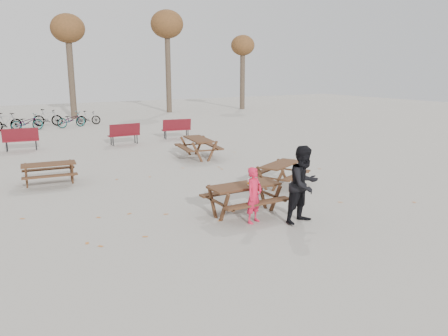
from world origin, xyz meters
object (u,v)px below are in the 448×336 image
picnic_table_east (280,175)px  picnic_table_far (199,148)px  child (254,195)px  adult (304,185)px  main_picnic_table (244,192)px  food_tray (256,183)px  soda_bottle (249,182)px  picnic_table_north (49,174)px

picnic_table_east → picnic_table_far: (-0.21, 5.19, 0.05)m
child → adult: (1.02, -0.58, 0.26)m
picnic_table_east → picnic_table_far: size_ratio=0.87×
main_picnic_table → food_tray: (0.28, -0.09, 0.21)m
food_tray → soda_bottle: soda_bottle is taller
main_picnic_table → food_tray: food_tray is taller
picnic_table_north → picnic_table_east: bearing=-24.7°
child → picnic_table_north: bearing=98.9°
soda_bottle → adult: adult is taller
main_picnic_table → soda_bottle: bearing=-65.0°
food_tray → soda_bottle: 0.24m
adult → main_picnic_table: bearing=117.1°
main_picnic_table → picnic_table_far: bearing=71.9°
food_tray → child: (-0.41, -0.53, -0.12)m
food_tray → soda_bottle: bearing=-172.9°
soda_bottle → main_picnic_table: bearing=115.0°
picnic_table_north → picnic_table_far: 6.17m
soda_bottle → picnic_table_far: soda_bottle is taller
main_picnic_table → picnic_table_north: main_picnic_table is taller
soda_bottle → child: child is taller
soda_bottle → picnic_table_north: soda_bottle is taller
food_tray → picnic_table_east: size_ratio=0.11×
picnic_table_east → picnic_table_far: picnic_table_far is taller
child → picnic_table_north: 7.13m
soda_bottle → picnic_table_far: bearing=72.5°
adult → picnic_table_far: adult is taller
food_tray → picnic_table_north: (-4.02, 5.61, -0.45)m
soda_bottle → picnic_table_north: size_ratio=0.11×
soda_bottle → food_tray: bearing=7.1°
food_tray → adult: adult is taller
soda_bottle → picnic_table_east: 3.10m
child → picnic_table_east: child is taller
main_picnic_table → child: 0.63m
child → picnic_table_far: child is taller
child → soda_bottle: bearing=49.0°
picnic_table_far → soda_bottle: bearing=171.1°
food_tray → picnic_table_east: food_tray is taller
soda_bottle → picnic_table_far: (2.22, 7.06, -0.44)m
main_picnic_table → picnic_table_east: bearing=35.3°
adult → picnic_table_east: (1.59, 2.95, -0.57)m
picnic_table_far → food_tray: bearing=172.8°
picnic_table_far → picnic_table_north: bearing=111.9°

